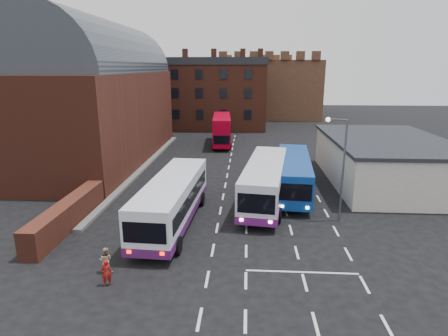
# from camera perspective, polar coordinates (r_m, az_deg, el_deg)

# --- Properties ---
(ground) EXTENTS (180.00, 180.00, 0.00)m
(ground) POSITION_cam_1_polar(r_m,az_deg,el_deg) (23.71, -1.53, -11.50)
(ground) COLOR black
(railway_station) EXTENTS (12.00, 28.00, 16.00)m
(railway_station) POSITION_cam_1_polar(r_m,az_deg,el_deg) (45.68, -19.22, 10.55)
(railway_station) COLOR #602B1E
(railway_station) RESTS_ON ground
(forecourt_wall) EXTENTS (1.20, 10.00, 1.80)m
(forecourt_wall) POSITION_cam_1_polar(r_m,az_deg,el_deg) (27.86, -22.69, -6.54)
(forecourt_wall) COLOR #602B1E
(forecourt_wall) RESTS_ON ground
(cream_building) EXTENTS (10.40, 16.40, 4.25)m
(cream_building) POSITION_cam_1_polar(r_m,az_deg,el_deg) (38.41, 23.35, 1.13)
(cream_building) COLOR beige
(cream_building) RESTS_ON ground
(brick_terrace) EXTENTS (22.00, 10.00, 11.00)m
(brick_terrace) POSITION_cam_1_polar(r_m,az_deg,el_deg) (67.77, -3.23, 10.76)
(brick_terrace) COLOR brown
(brick_terrace) RESTS_ON ground
(castle_keep) EXTENTS (22.00, 22.00, 12.00)m
(castle_keep) POSITION_cam_1_polar(r_m,az_deg,el_deg) (87.33, 6.37, 12.00)
(castle_keep) COLOR brown
(castle_keep) RESTS_ON ground
(bus_white_outbound) EXTENTS (3.52, 12.13, 3.27)m
(bus_white_outbound) POSITION_cam_1_polar(r_m,az_deg,el_deg) (26.05, -7.86, -4.51)
(bus_white_outbound) COLOR white
(bus_white_outbound) RESTS_ON ground
(bus_white_inbound) EXTENTS (4.43, 12.48, 3.33)m
(bus_white_inbound) POSITION_cam_1_polar(r_m,az_deg,el_deg) (30.10, 6.27, -1.68)
(bus_white_inbound) COLOR silver
(bus_white_inbound) RESTS_ON ground
(bus_blue) EXTENTS (3.74, 11.76, 3.15)m
(bus_blue) POSITION_cam_1_polar(r_m,az_deg,el_deg) (32.74, 10.56, -0.66)
(bus_blue) COLOR navy
(bus_blue) RESTS_ON ground
(bus_red_double) EXTENTS (3.05, 10.36, 4.09)m
(bus_red_double) POSITION_cam_1_polar(r_m,az_deg,el_deg) (52.62, -0.34, 5.88)
(bus_red_double) COLOR #B4001C
(bus_red_double) RESTS_ON ground
(street_lamp) EXTENTS (1.41, 0.70, 7.35)m
(street_lamp) POSITION_cam_1_polar(r_m,az_deg,el_deg) (26.92, 17.27, 1.13)
(street_lamp) COLOR #505259
(street_lamp) RESTS_ON ground
(pedestrian_red) EXTENTS (0.62, 0.55, 1.43)m
(pedestrian_red) POSITION_cam_1_polar(r_m,az_deg,el_deg) (20.24, -17.51, -14.96)
(pedestrian_red) COLOR maroon
(pedestrian_red) RESTS_ON ground
(pedestrian_beige) EXTENTS (0.70, 0.55, 1.43)m
(pedestrian_beige) POSITION_cam_1_polar(r_m,az_deg,el_deg) (21.40, -17.59, -13.23)
(pedestrian_beige) COLOR tan
(pedestrian_beige) RESTS_ON ground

